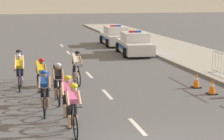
{
  "coord_description": "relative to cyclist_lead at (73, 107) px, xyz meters",
  "views": [
    {
      "loc": [
        -3.34,
        -7.84,
        3.81
      ],
      "look_at": [
        0.04,
        6.06,
        1.1
      ],
      "focal_mm": 62.36,
      "sensor_mm": 36.0,
      "label": 1
    }
  ],
  "objects": [
    {
      "name": "sidewalk_slab",
      "position": [
        9.61,
        11.47,
        -0.73
      ],
      "size": [
        4.82,
        60.0,
        0.12
      ],
      "primitive_type": "cube",
      "color": "#A3A099",
      "rests_on": "ground"
    },
    {
      "name": "traffic_cone_near",
      "position": [
        5.88,
        4.4,
        -0.48
      ],
      "size": [
        0.36,
        0.36,
        0.64
      ],
      "color": "black",
      "rests_on": "ground"
    },
    {
      "name": "lane_markings_centre",
      "position": [
        1.95,
        8.18,
        -0.78
      ],
      "size": [
        0.14,
        25.6,
        0.01
      ],
      "color": "white",
      "rests_on": "ground"
    },
    {
      "name": "cyclist_fourth",
      "position": [
        -0.06,
        3.37,
        0.0
      ],
      "size": [
        0.42,
        1.72,
        1.56
      ],
      "color": "black",
      "rests_on": "ground"
    },
    {
      "name": "cyclist_sixth",
      "position": [
        1.04,
        6.22,
        0.0
      ],
      "size": [
        0.43,
        1.72,
        1.56
      ],
      "color": "black",
      "rests_on": "ground"
    },
    {
      "name": "cyclist_third",
      "position": [
        -0.62,
        2.14,
        0.0
      ],
      "size": [
        0.45,
        1.72,
        1.56
      ],
      "color": "black",
      "rests_on": "ground"
    },
    {
      "name": "cyclist_eighth",
      "position": [
        -1.38,
        7.24,
        0.0
      ],
      "size": [
        0.43,
        1.72,
        1.56
      ],
      "color": "black",
      "rests_on": "ground"
    },
    {
      "name": "police_car_second",
      "position": [
        6.15,
        19.53,
        -0.11
      ],
      "size": [
        2.14,
        4.47,
        1.59
      ],
      "color": "silver",
      "rests_on": "ground"
    },
    {
      "name": "police_car_nearest",
      "position": [
        6.15,
        14.3,
        -0.11
      ],
      "size": [
        2.27,
        4.53,
        1.59
      ],
      "color": "silver",
      "rests_on": "ground"
    },
    {
      "name": "cyclist_second",
      "position": [
        -0.0,
        1.12,
        0.0
      ],
      "size": [
        0.44,
        1.72,
        1.56
      ],
      "color": "black",
      "rests_on": "ground"
    },
    {
      "name": "cyclist_fifth",
      "position": [
        -0.59,
        4.56,
        0.0
      ],
      "size": [
        0.45,
        1.72,
        1.56
      ],
      "color": "black",
      "rests_on": "ground"
    },
    {
      "name": "kerb_edge",
      "position": [
        7.28,
        11.47,
        -0.72
      ],
      "size": [
        0.16,
        60.0,
        0.13
      ],
      "primitive_type": "cube",
      "color": "#9E9E99",
      "rests_on": "ground"
    },
    {
      "name": "traffic_cone_mid",
      "position": [
        5.98,
        3.22,
        -0.48
      ],
      "size": [
        0.36,
        0.36,
        0.64
      ],
      "color": "black",
      "rests_on": "ground"
    },
    {
      "name": "cyclist_seventh",
      "position": [
        -1.38,
        5.82,
        0.0
      ],
      "size": [
        0.43,
        1.72,
        1.56
      ],
      "color": "black",
      "rests_on": "ground"
    },
    {
      "name": "cyclist_lead",
      "position": [
        0.0,
        0.0,
        0.0
      ],
      "size": [
        0.42,
        1.72,
        1.56
      ],
      "color": "black",
      "rests_on": "ground"
    },
    {
      "name": "crowd_barrier_rear",
      "position": [
        7.91,
        5.72,
        -0.14
      ],
      "size": [
        0.51,
        2.32,
        1.07
      ],
      "color": "#B7BABF",
      "rests_on": "sidewalk_slab"
    }
  ]
}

